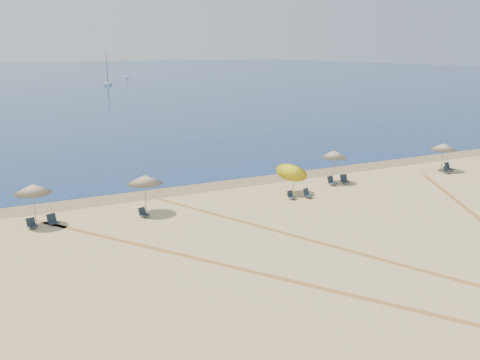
{
  "coord_description": "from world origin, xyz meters",
  "views": [
    {
      "loc": [
        -16.52,
        -11.87,
        10.28
      ],
      "look_at": [
        0.0,
        20.0,
        1.3
      ],
      "focal_mm": 39.57,
      "sensor_mm": 36.0,
      "label": 1
    }
  ],
  "objects_px": {
    "chair_8": "(344,180)",
    "chair_2": "(32,224)",
    "umbrella_5": "(443,147)",
    "chair_10": "(449,167)",
    "chair_5": "(291,196)",
    "umbrella_2": "(145,179)",
    "chair_6": "(308,194)",
    "chair_4": "(143,213)",
    "umbrella_4": "(334,154)",
    "sailboat_0": "(107,75)",
    "umbrella_1": "(33,189)",
    "chair_3": "(53,220)",
    "umbrella_3": "(292,169)",
    "sailboat_1": "(127,72)",
    "chair_7": "(332,181)",
    "chair_9": "(447,170)"
  },
  "relations": [
    {
      "from": "chair_4",
      "to": "sailboat_0",
      "type": "bearing_deg",
      "value": 55.34
    },
    {
      "from": "chair_6",
      "to": "sailboat_1",
      "type": "xyz_separation_m",
      "value": [
        31.3,
        157.74,
        1.78
      ]
    },
    {
      "from": "chair_5",
      "to": "umbrella_4",
      "type": "bearing_deg",
      "value": 4.12
    },
    {
      "from": "umbrella_2",
      "to": "chair_5",
      "type": "relative_size",
      "value": 3.63
    },
    {
      "from": "chair_5",
      "to": "sailboat_0",
      "type": "relative_size",
      "value": 0.08
    },
    {
      "from": "umbrella_2",
      "to": "umbrella_4",
      "type": "bearing_deg",
      "value": 3.49
    },
    {
      "from": "umbrella_3",
      "to": "umbrella_4",
      "type": "height_order",
      "value": "umbrella_4"
    },
    {
      "from": "chair_5",
      "to": "chair_10",
      "type": "relative_size",
      "value": 0.86
    },
    {
      "from": "umbrella_4",
      "to": "chair_9",
      "type": "bearing_deg",
      "value": -10.41
    },
    {
      "from": "chair_8",
      "to": "chair_5",
      "type": "bearing_deg",
      "value": -153.51
    },
    {
      "from": "umbrella_5",
      "to": "chair_4",
      "type": "bearing_deg",
      "value": -178.5
    },
    {
      "from": "chair_7",
      "to": "chair_10",
      "type": "xyz_separation_m",
      "value": [
        11.86,
        -0.71,
        0.02
      ]
    },
    {
      "from": "chair_4",
      "to": "sailboat_0",
      "type": "relative_size",
      "value": 0.08
    },
    {
      "from": "umbrella_5",
      "to": "chair_8",
      "type": "bearing_deg",
      "value": 178.51
    },
    {
      "from": "umbrella_2",
      "to": "chair_8",
      "type": "bearing_deg",
      "value": 0.97
    },
    {
      "from": "chair_6",
      "to": "chair_4",
      "type": "bearing_deg",
      "value": 156.82
    },
    {
      "from": "chair_2",
      "to": "sailboat_0",
      "type": "relative_size",
      "value": 0.08
    },
    {
      "from": "umbrella_3",
      "to": "sailboat_1",
      "type": "relative_size",
      "value": 0.37
    },
    {
      "from": "chair_8",
      "to": "chair_9",
      "type": "height_order",
      "value": "chair_8"
    },
    {
      "from": "umbrella_2",
      "to": "chair_6",
      "type": "xyz_separation_m",
      "value": [
        11.25,
        -1.76,
        -1.95
      ]
    },
    {
      "from": "umbrella_5",
      "to": "chair_10",
      "type": "height_order",
      "value": "umbrella_5"
    },
    {
      "from": "chair_2",
      "to": "chair_4",
      "type": "bearing_deg",
      "value": -22.35
    },
    {
      "from": "umbrella_5",
      "to": "chair_5",
      "type": "height_order",
      "value": "umbrella_5"
    },
    {
      "from": "umbrella_2",
      "to": "umbrella_5",
      "type": "distance_m",
      "value": 26.37
    },
    {
      "from": "umbrella_3",
      "to": "chair_9",
      "type": "height_order",
      "value": "umbrella_3"
    },
    {
      "from": "chair_8",
      "to": "chair_10",
      "type": "distance_m",
      "value": 10.67
    },
    {
      "from": "chair_6",
      "to": "chair_10",
      "type": "distance_m",
      "value": 15.57
    },
    {
      "from": "chair_8",
      "to": "chair_2",
      "type": "bearing_deg",
      "value": -170.06
    },
    {
      "from": "chair_9",
      "to": "umbrella_3",
      "type": "bearing_deg",
      "value": 168.05
    },
    {
      "from": "umbrella_1",
      "to": "chair_10",
      "type": "distance_m",
      "value": 33.39
    },
    {
      "from": "chair_9",
      "to": "sailboat_1",
      "type": "bearing_deg",
      "value": 74.3
    },
    {
      "from": "umbrella_2",
      "to": "chair_2",
      "type": "bearing_deg",
      "value": 177.99
    },
    {
      "from": "chair_2",
      "to": "chair_6",
      "type": "relative_size",
      "value": 0.91
    },
    {
      "from": "umbrella_5",
      "to": "chair_2",
      "type": "height_order",
      "value": "umbrella_5"
    },
    {
      "from": "chair_2",
      "to": "umbrella_1",
      "type": "bearing_deg",
      "value": 42.95
    },
    {
      "from": "chair_9",
      "to": "sailboat_0",
      "type": "xyz_separation_m",
      "value": [
        1.59,
        123.45,
        2.5
      ]
    },
    {
      "from": "umbrella_1",
      "to": "chair_3",
      "type": "relative_size",
      "value": 3.4
    },
    {
      "from": "chair_3",
      "to": "chair_6",
      "type": "distance_m",
      "value": 17.05
    },
    {
      "from": "chair_7",
      "to": "chair_8",
      "type": "xyz_separation_m",
      "value": [
        1.21,
        -0.01,
        -0.0
      ]
    },
    {
      "from": "umbrella_5",
      "to": "chair_6",
      "type": "bearing_deg",
      "value": -173.35
    },
    {
      "from": "chair_2",
      "to": "chair_8",
      "type": "bearing_deg",
      "value": -14.01
    },
    {
      "from": "chair_7",
      "to": "sailboat_0",
      "type": "xyz_separation_m",
      "value": [
        12.61,
        122.2,
        2.46
      ]
    },
    {
      "from": "chair_6",
      "to": "chair_9",
      "type": "relative_size",
      "value": 1.16
    },
    {
      "from": "chair_2",
      "to": "chair_8",
      "type": "xyz_separation_m",
      "value": [
        22.96,
        0.03,
        0.04
      ]
    },
    {
      "from": "chair_2",
      "to": "chair_6",
      "type": "distance_m",
      "value": 18.22
    },
    {
      "from": "umbrella_2",
      "to": "chair_10",
      "type": "xyz_separation_m",
      "value": [
        26.76,
        -0.43,
        -1.91
      ]
    },
    {
      "from": "chair_5",
      "to": "sailboat_1",
      "type": "xyz_separation_m",
      "value": [
        32.52,
        157.53,
        1.81
      ]
    },
    {
      "from": "umbrella_5",
      "to": "chair_10",
      "type": "bearing_deg",
      "value": -48.26
    },
    {
      "from": "umbrella_3",
      "to": "umbrella_4",
      "type": "bearing_deg",
      "value": 15.62
    },
    {
      "from": "chair_4",
      "to": "chair_3",
      "type": "bearing_deg",
      "value": 146.87
    }
  ]
}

